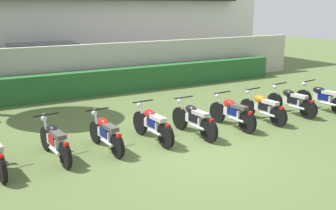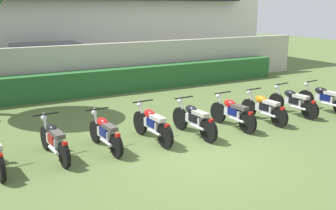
{
  "view_description": "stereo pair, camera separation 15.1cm",
  "coord_description": "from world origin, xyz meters",
  "px_view_note": "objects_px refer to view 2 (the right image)",
  "views": [
    {
      "loc": [
        -4.88,
        -6.94,
        3.37
      ],
      "look_at": [
        0.0,
        1.62,
        0.83
      ],
      "focal_mm": 40.89,
      "sensor_mm": 36.0,
      "label": 1
    },
    {
      "loc": [
        -4.74,
        -7.01,
        3.37
      ],
      "look_at": [
        0.0,
        1.62,
        0.83
      ],
      "focal_mm": 40.89,
      "sensor_mm": 36.0,
      "label": 2
    }
  ],
  "objects_px": {
    "motorcycle_in_row_7": "(264,108)",
    "motorcycle_in_row_8": "(293,101)",
    "motorcycle_in_row_5": "(194,119)",
    "motorcycle_in_row_6": "(233,113)",
    "motorcycle_in_row_9": "(324,98)",
    "parked_car": "(51,66)",
    "motorcycle_in_row_3": "(105,133)",
    "motorcycle_in_row_2": "(54,140)",
    "motorcycle_in_row_4": "(152,124)"
  },
  "relations": [
    {
      "from": "motorcycle_in_row_6",
      "to": "motorcycle_in_row_7",
      "type": "bearing_deg",
      "value": -94.37
    },
    {
      "from": "motorcycle_in_row_7",
      "to": "motorcycle_in_row_8",
      "type": "bearing_deg",
      "value": -88.29
    },
    {
      "from": "motorcycle_in_row_4",
      "to": "motorcycle_in_row_9",
      "type": "bearing_deg",
      "value": -95.17
    },
    {
      "from": "motorcycle_in_row_3",
      "to": "motorcycle_in_row_5",
      "type": "height_order",
      "value": "motorcycle_in_row_5"
    },
    {
      "from": "motorcycle_in_row_6",
      "to": "motorcycle_in_row_9",
      "type": "height_order",
      "value": "motorcycle_in_row_6"
    },
    {
      "from": "motorcycle_in_row_9",
      "to": "motorcycle_in_row_2",
      "type": "bearing_deg",
      "value": 80.68
    },
    {
      "from": "motorcycle_in_row_4",
      "to": "motorcycle_in_row_6",
      "type": "height_order",
      "value": "motorcycle_in_row_4"
    },
    {
      "from": "motorcycle_in_row_4",
      "to": "motorcycle_in_row_7",
      "type": "xyz_separation_m",
      "value": [
        3.67,
        -0.11,
        -0.02
      ]
    },
    {
      "from": "motorcycle_in_row_6",
      "to": "motorcycle_in_row_7",
      "type": "height_order",
      "value": "motorcycle_in_row_6"
    },
    {
      "from": "motorcycle_in_row_3",
      "to": "motorcycle_in_row_5",
      "type": "xyz_separation_m",
      "value": [
        2.44,
        -0.13,
        0.02
      ]
    },
    {
      "from": "motorcycle_in_row_3",
      "to": "motorcycle_in_row_8",
      "type": "xyz_separation_m",
      "value": [
        6.3,
        0.06,
        0.01
      ]
    },
    {
      "from": "motorcycle_in_row_3",
      "to": "motorcycle_in_row_7",
      "type": "height_order",
      "value": "motorcycle_in_row_7"
    },
    {
      "from": "motorcycle_in_row_6",
      "to": "motorcycle_in_row_8",
      "type": "height_order",
      "value": "motorcycle_in_row_6"
    },
    {
      "from": "motorcycle_in_row_2",
      "to": "motorcycle_in_row_6",
      "type": "xyz_separation_m",
      "value": [
        4.97,
        -0.15,
        0.01
      ]
    },
    {
      "from": "motorcycle_in_row_5",
      "to": "motorcycle_in_row_8",
      "type": "xyz_separation_m",
      "value": [
        3.86,
        0.19,
        -0.01
      ]
    },
    {
      "from": "parked_car",
      "to": "motorcycle_in_row_8",
      "type": "bearing_deg",
      "value": -53.52
    },
    {
      "from": "motorcycle_in_row_7",
      "to": "motorcycle_in_row_8",
      "type": "relative_size",
      "value": 0.96
    },
    {
      "from": "parked_car",
      "to": "motorcycle_in_row_3",
      "type": "xyz_separation_m",
      "value": [
        -0.52,
        -8.14,
        -0.5
      ]
    },
    {
      "from": "motorcycle_in_row_2",
      "to": "motorcycle_in_row_5",
      "type": "xyz_separation_m",
      "value": [
        3.63,
        -0.19,
        0.02
      ]
    },
    {
      "from": "motorcycle_in_row_6",
      "to": "motorcycle_in_row_8",
      "type": "xyz_separation_m",
      "value": [
        2.53,
        0.15,
        -0.01
      ]
    },
    {
      "from": "motorcycle_in_row_7",
      "to": "motorcycle_in_row_9",
      "type": "xyz_separation_m",
      "value": [
        2.56,
        -0.04,
        0.01
      ]
    },
    {
      "from": "motorcycle_in_row_7",
      "to": "parked_car",
      "type": "bearing_deg",
      "value": 24.0
    },
    {
      "from": "motorcycle_in_row_8",
      "to": "motorcycle_in_row_9",
      "type": "relative_size",
      "value": 0.97
    },
    {
      "from": "motorcycle_in_row_4",
      "to": "motorcycle_in_row_8",
      "type": "distance_m",
      "value": 5.03
    },
    {
      "from": "parked_car",
      "to": "motorcycle_in_row_9",
      "type": "xyz_separation_m",
      "value": [
        6.99,
        -8.26,
        -0.49
      ]
    },
    {
      "from": "motorcycle_in_row_2",
      "to": "motorcycle_in_row_4",
      "type": "distance_m",
      "value": 2.47
    },
    {
      "from": "motorcycle_in_row_2",
      "to": "motorcycle_in_row_3",
      "type": "xyz_separation_m",
      "value": [
        1.2,
        -0.06,
        -0.0
      ]
    },
    {
      "from": "motorcycle_in_row_5",
      "to": "motorcycle_in_row_7",
      "type": "height_order",
      "value": "motorcycle_in_row_5"
    },
    {
      "from": "motorcycle_in_row_2",
      "to": "parked_car",
      "type": "bearing_deg",
      "value": -17.42
    },
    {
      "from": "motorcycle_in_row_2",
      "to": "motorcycle_in_row_9",
      "type": "xyz_separation_m",
      "value": [
        8.7,
        -0.19,
        0.01
      ]
    },
    {
      "from": "motorcycle_in_row_9",
      "to": "motorcycle_in_row_8",
      "type": "bearing_deg",
      "value": 73.12
    },
    {
      "from": "motorcycle_in_row_3",
      "to": "motorcycle_in_row_4",
      "type": "bearing_deg",
      "value": -93.4
    },
    {
      "from": "motorcycle_in_row_5",
      "to": "motorcycle_in_row_6",
      "type": "bearing_deg",
      "value": -92.01
    },
    {
      "from": "motorcycle_in_row_4",
      "to": "motorcycle_in_row_9",
      "type": "distance_m",
      "value": 6.23
    },
    {
      "from": "parked_car",
      "to": "motorcycle_in_row_7",
      "type": "relative_size",
      "value": 2.5
    },
    {
      "from": "motorcycle_in_row_2",
      "to": "motorcycle_in_row_6",
      "type": "height_order",
      "value": "motorcycle_in_row_6"
    },
    {
      "from": "motorcycle_in_row_9",
      "to": "parked_car",
      "type": "bearing_deg",
      "value": 32.13
    },
    {
      "from": "motorcycle_in_row_4",
      "to": "motorcycle_in_row_7",
      "type": "relative_size",
      "value": 1.05
    },
    {
      "from": "motorcycle_in_row_5",
      "to": "motorcycle_in_row_9",
      "type": "bearing_deg",
      "value": -93.82
    },
    {
      "from": "parked_car",
      "to": "motorcycle_in_row_3",
      "type": "relative_size",
      "value": 2.56
    },
    {
      "from": "motorcycle_in_row_7",
      "to": "motorcycle_in_row_9",
      "type": "relative_size",
      "value": 0.94
    },
    {
      "from": "motorcycle_in_row_2",
      "to": "motorcycle_in_row_9",
      "type": "height_order",
      "value": "motorcycle_in_row_9"
    },
    {
      "from": "motorcycle_in_row_8",
      "to": "motorcycle_in_row_5",
      "type": "bearing_deg",
      "value": 86.84
    },
    {
      "from": "motorcycle_in_row_4",
      "to": "motorcycle_in_row_5",
      "type": "height_order",
      "value": "same"
    },
    {
      "from": "motorcycle_in_row_3",
      "to": "motorcycle_in_row_7",
      "type": "xyz_separation_m",
      "value": [
        4.94,
        -0.08,
        0.0
      ]
    },
    {
      "from": "motorcycle_in_row_9",
      "to": "motorcycle_in_row_6",
      "type": "bearing_deg",
      "value": 81.31
    },
    {
      "from": "motorcycle_in_row_4",
      "to": "motorcycle_in_row_7",
      "type": "bearing_deg",
      "value": -95.48
    },
    {
      "from": "motorcycle_in_row_3",
      "to": "motorcycle_in_row_7",
      "type": "relative_size",
      "value": 0.98
    },
    {
      "from": "motorcycle_in_row_3",
      "to": "motorcycle_in_row_6",
      "type": "relative_size",
      "value": 0.96
    },
    {
      "from": "motorcycle_in_row_2",
      "to": "motorcycle_in_row_4",
      "type": "bearing_deg",
      "value": -96.21
    }
  ]
}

